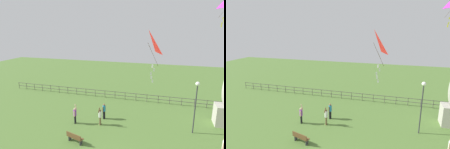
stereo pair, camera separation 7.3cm
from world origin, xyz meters
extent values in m
cube|color=#B2AD9E|center=(8.74, 10.20, 0.98)|extent=(1.62, 1.62, 1.96)
cylinder|color=#38383D|center=(5.84, 7.80, 2.18)|extent=(0.10, 0.10, 4.35)
sphere|color=white|center=(5.84, 7.80, 4.50)|extent=(0.36, 0.36, 0.36)
cube|color=brown|center=(-3.40, 3.58, 0.45)|extent=(1.55, 0.81, 0.06)
cube|color=brown|center=(-3.45, 3.41, 0.67)|extent=(1.45, 0.49, 0.36)
cube|color=#333338|center=(-3.97, 3.76, 0.23)|extent=(0.08, 0.36, 0.45)
cube|color=#333338|center=(-2.82, 3.41, 0.23)|extent=(0.08, 0.36, 0.45)
cylinder|color=brown|center=(-2.44, 6.81, 0.40)|extent=(0.14, 0.14, 0.79)
cylinder|color=brown|center=(-2.46, 6.96, 0.40)|extent=(0.14, 0.14, 0.79)
cylinder|color=white|center=(-2.45, 6.89, 1.07)|extent=(0.29, 0.29, 0.56)
sphere|color=brown|center=(-2.45, 6.89, 1.46)|extent=(0.21, 0.21, 0.21)
cylinder|color=brown|center=(-2.48, 6.69, 1.57)|extent=(0.21, 0.11, 0.54)
cylinder|color=brown|center=(-2.48, 7.08, 1.04)|extent=(0.09, 0.09, 0.53)
cylinder|color=black|center=(-2.53, 8.11, 0.41)|extent=(0.14, 0.14, 0.82)
cylinder|color=black|center=(-2.47, 8.26, 0.41)|extent=(0.14, 0.14, 0.82)
cylinder|color=#268CBF|center=(-2.50, 8.19, 1.11)|extent=(0.30, 0.30, 0.58)
sphere|color=#8C6647|center=(-2.50, 8.19, 1.51)|extent=(0.22, 0.22, 0.22)
cylinder|color=#8C6647|center=(-2.57, 8.00, 1.08)|extent=(0.09, 0.09, 0.55)
cylinder|color=#8C6647|center=(-2.43, 8.37, 1.08)|extent=(0.09, 0.09, 0.55)
cylinder|color=tan|center=(7.39, 4.45, 1.11)|extent=(0.09, 0.09, 0.57)
cylinder|color=black|center=(-4.87, 6.56, 0.40)|extent=(0.14, 0.14, 0.81)
cylinder|color=black|center=(-4.85, 6.41, 0.40)|extent=(0.14, 0.14, 0.81)
cylinder|color=purple|center=(-4.86, 6.49, 1.09)|extent=(0.30, 0.30, 0.57)
sphere|color=beige|center=(-4.86, 6.49, 1.49)|extent=(0.22, 0.22, 0.22)
cylinder|color=beige|center=(-4.85, 6.69, 1.60)|extent=(0.23, 0.12, 0.55)
cylinder|color=beige|center=(-4.83, 6.29, 1.06)|extent=(0.09, 0.09, 0.54)
cylinder|color=#4C381E|center=(7.69, 10.49, 10.48)|extent=(0.82, 0.24, 1.29)
cube|color=yellow|center=(7.66, 10.48, 9.80)|extent=(0.11, 0.02, 0.21)
cube|color=yellow|center=(7.78, 10.54, 9.58)|extent=(0.10, 0.01, 0.20)
cube|color=yellow|center=(7.63, 10.46, 9.36)|extent=(0.11, 0.03, 0.21)
cube|color=yellow|center=(7.60, 10.45, 9.14)|extent=(0.09, 0.02, 0.20)
pyramid|color=red|center=(2.23, 1.97, 8.23)|extent=(0.96, 1.16, 1.32)
cylinder|color=#4C381E|center=(2.53, 2.08, 7.57)|extent=(0.63, 0.24, 1.32)
cube|color=white|center=(2.52, 2.08, 6.91)|extent=(0.10, 0.02, 0.21)
cube|color=white|center=(2.62, 2.13, 6.69)|extent=(0.08, 0.04, 0.20)
cube|color=white|center=(2.47, 2.05, 6.47)|extent=(0.09, 0.04, 0.20)
cube|color=white|center=(2.50, 2.07, 6.25)|extent=(0.08, 0.03, 0.20)
cube|color=white|center=(2.57, 2.10, 6.03)|extent=(0.08, 0.03, 0.20)
cylinder|color=#4C4742|center=(-17.97, 14.00, 0.47)|extent=(0.06, 0.06, 0.95)
cylinder|color=#4C4742|center=(-16.63, 14.00, 0.47)|extent=(0.06, 0.06, 0.95)
cylinder|color=#4C4742|center=(-15.26, 14.00, 0.47)|extent=(0.06, 0.06, 0.95)
cylinder|color=#4C4742|center=(-13.93, 14.00, 0.47)|extent=(0.06, 0.06, 0.95)
cylinder|color=#4C4742|center=(-12.52, 14.00, 0.47)|extent=(0.06, 0.06, 0.95)
cylinder|color=#4C4742|center=(-11.16, 14.00, 0.47)|extent=(0.06, 0.06, 0.95)
cylinder|color=#4C4742|center=(-9.80, 14.00, 0.47)|extent=(0.06, 0.06, 0.95)
cylinder|color=#4C4742|center=(-8.44, 14.00, 0.47)|extent=(0.06, 0.06, 0.95)
cylinder|color=#4C4742|center=(-7.06, 14.00, 0.47)|extent=(0.06, 0.06, 0.95)
cylinder|color=#4C4742|center=(-5.71, 14.00, 0.47)|extent=(0.06, 0.06, 0.95)
cylinder|color=#4C4742|center=(-4.34, 14.00, 0.47)|extent=(0.06, 0.06, 0.95)
cylinder|color=#4C4742|center=(-2.97, 14.00, 0.47)|extent=(0.06, 0.06, 0.95)
cylinder|color=#4C4742|center=(-1.63, 14.00, 0.47)|extent=(0.06, 0.06, 0.95)
cylinder|color=#4C4742|center=(-0.23, 14.00, 0.47)|extent=(0.06, 0.06, 0.95)
cylinder|color=#4C4742|center=(1.14, 14.00, 0.47)|extent=(0.06, 0.06, 0.95)
cylinder|color=#4C4742|center=(2.52, 14.00, 0.47)|extent=(0.06, 0.06, 0.95)
cylinder|color=#4C4742|center=(3.85, 14.00, 0.47)|extent=(0.06, 0.06, 0.95)
cylinder|color=#4C4742|center=(5.21, 14.00, 0.47)|extent=(0.06, 0.06, 0.95)
cylinder|color=#4C4742|center=(6.62, 14.00, 0.47)|extent=(0.06, 0.06, 0.95)
cylinder|color=#4C4742|center=(7.93, 14.00, 0.47)|extent=(0.06, 0.06, 0.95)
cylinder|color=#4C4742|center=(9.35, 14.00, 0.47)|extent=(0.06, 0.06, 0.95)
cube|color=#4C4742|center=(0.00, 14.00, 0.91)|extent=(36.00, 0.05, 0.05)
cube|color=#4C4742|center=(0.00, 14.00, 0.47)|extent=(36.00, 0.05, 0.05)
camera|label=1|loc=(3.38, -8.96, 9.10)|focal=31.19mm
camera|label=2|loc=(3.45, -8.94, 9.10)|focal=31.19mm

